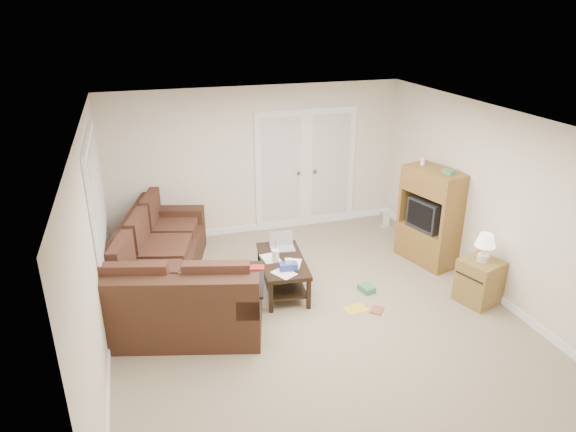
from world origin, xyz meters
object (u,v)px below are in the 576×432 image
object	(u,v)px
sectional_sofa	(167,277)
tv_armoire	(431,216)
coffee_table	(283,272)
side_cabinet	(480,278)

from	to	relation	value
sectional_sofa	tv_armoire	world-z (taller)	tv_armoire
sectional_sofa	coffee_table	bearing A→B (deg)	10.30
coffee_table	tv_armoire	world-z (taller)	tv_armoire
sectional_sofa	side_cabinet	world-z (taller)	side_cabinet
sectional_sofa	side_cabinet	distance (m)	4.12
coffee_table	side_cabinet	distance (m)	2.62
tv_armoire	coffee_table	bearing A→B (deg)	169.81
tv_armoire	side_cabinet	size ratio (longest dim) A/B	1.60
sectional_sofa	side_cabinet	size ratio (longest dim) A/B	3.42
sectional_sofa	coffee_table	distance (m)	1.55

